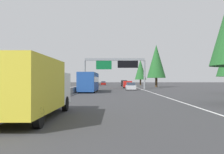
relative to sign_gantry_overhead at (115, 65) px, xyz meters
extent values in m
plane|color=#38383A|center=(10.42, 6.04, -5.11)|extent=(320.00, 320.00, 0.00)
cube|color=gray|center=(30.42, 6.34, -4.66)|extent=(180.00, 0.56, 0.90)
cube|color=silver|center=(20.42, -5.48, -5.11)|extent=(160.00, 0.16, 0.01)
cube|color=silver|center=(20.42, 5.79, -5.11)|extent=(160.00, 0.16, 0.01)
cylinder|color=gray|center=(0.04, 6.34, -2.15)|extent=(0.36, 0.36, 5.93)
cylinder|color=gray|center=(0.04, -5.98, -2.15)|extent=(0.36, 0.36, 5.93)
cube|color=gray|center=(0.04, 0.18, 1.06)|extent=(0.50, 12.32, 0.50)
cube|color=#0C602D|center=(-0.11, 2.39, -0.04)|extent=(0.12, 3.20, 1.90)
cube|color=black|center=(-0.11, -2.54, 0.06)|extent=(0.16, 4.20, 1.50)
cube|color=gold|center=(-41.76, 4.42, -3.41)|extent=(6.12, 2.40, 2.50)
cube|color=white|center=(-37.51, 4.42, -3.71)|extent=(2.38, 2.30, 1.90)
cylinder|color=black|center=(-37.68, 5.48, -4.66)|extent=(0.90, 0.28, 0.90)
cylinder|color=black|center=(-37.68, 3.36, -4.66)|extent=(0.90, 0.28, 0.90)
cylinder|color=black|center=(-43.46, 3.36, -4.66)|extent=(0.90, 0.28, 0.90)
cube|color=#1E4793|center=(-10.95, 4.43, -3.46)|extent=(11.50, 2.50, 2.90)
cube|color=#2D3847|center=(-10.95, 4.43, -3.10)|extent=(11.04, 2.55, 0.84)
cylinder|color=black|center=(-6.93, 5.53, -4.61)|extent=(1.00, 0.30, 1.00)
cylinder|color=black|center=(-6.93, 3.33, -4.61)|extent=(1.00, 0.30, 1.00)
cylinder|color=black|center=(-14.98, 5.53, -4.61)|extent=(1.00, 0.30, 1.00)
cylinder|color=black|center=(-14.98, 3.33, -4.61)|extent=(1.00, 0.30, 1.00)
cube|color=silver|center=(-3.52, -2.88, -4.59)|extent=(4.40, 1.80, 0.76)
cube|color=#2D3847|center=(-3.74, -2.88, -3.93)|extent=(2.46, 1.51, 0.56)
cylinder|color=black|center=(-2.11, -2.09, -4.79)|extent=(0.64, 0.22, 0.64)
cylinder|color=black|center=(-2.11, -3.67, -4.79)|extent=(0.64, 0.22, 0.64)
cylinder|color=black|center=(-4.93, -2.09, -4.79)|extent=(0.64, 0.22, 0.64)
cylinder|color=black|center=(-4.93, -3.67, -4.79)|extent=(0.64, 0.22, 0.64)
cube|color=black|center=(26.93, -2.89, -4.50)|extent=(5.60, 2.00, 0.70)
cube|color=black|center=(27.93, -2.89, -3.70)|extent=(2.24, 1.84, 0.90)
cube|color=#2D3847|center=(27.93, -2.89, -3.61)|extent=(2.02, 1.92, 0.41)
cylinder|color=black|center=(28.77, -2.03, -4.71)|extent=(0.80, 0.28, 0.80)
cylinder|color=black|center=(28.77, -3.75, -4.71)|extent=(0.80, 0.28, 0.80)
cylinder|color=black|center=(25.08, -2.03, -4.71)|extent=(0.80, 0.28, 0.80)
cylinder|color=black|center=(25.08, -3.75, -4.71)|extent=(0.80, 0.28, 0.80)
cube|color=red|center=(9.49, -2.94, -4.14)|extent=(5.00, 1.95, 1.44)
cube|color=#2D3847|center=(7.19, -2.94, -3.89)|extent=(0.08, 1.48, 0.56)
cylinder|color=black|center=(11.19, -2.09, -4.76)|extent=(0.70, 0.24, 0.70)
cylinder|color=black|center=(11.19, -3.80, -4.76)|extent=(0.70, 0.24, 0.70)
cylinder|color=black|center=(7.79, -2.09, -4.76)|extent=(0.70, 0.24, 0.70)
cylinder|color=black|center=(7.79, -3.80, -4.76)|extent=(0.70, 0.24, 0.70)
cube|color=maroon|center=(43.99, 4.20, -4.59)|extent=(4.40, 1.80, 0.76)
cube|color=#2D3847|center=(43.77, 4.20, -3.93)|extent=(2.46, 1.51, 0.56)
cylinder|color=black|center=(45.40, 4.99, -4.79)|extent=(0.64, 0.22, 0.64)
cylinder|color=black|center=(45.40, 3.41, -4.79)|extent=(0.64, 0.22, 0.64)
cylinder|color=black|center=(42.59, 4.99, -4.79)|extent=(0.64, 0.22, 0.64)
cylinder|color=black|center=(42.59, 3.41, -4.79)|extent=(0.64, 0.22, 0.64)
cube|color=maroon|center=(38.81, 8.78, -4.59)|extent=(4.40, 1.80, 0.76)
cube|color=#2D3847|center=(38.59, 8.78, -3.93)|extent=(2.46, 1.51, 0.56)
cylinder|color=black|center=(40.22, 9.57, -4.79)|extent=(0.64, 0.22, 0.64)
cylinder|color=black|center=(40.22, 7.99, -4.79)|extent=(0.64, 0.22, 0.64)
cylinder|color=black|center=(37.41, 9.57, -4.79)|extent=(0.64, 0.22, 0.64)
cylinder|color=black|center=(37.41, 7.99, -4.79)|extent=(0.64, 0.22, 0.64)
cylinder|color=#4C3823|center=(16.75, -11.14, -3.85)|extent=(0.64, 0.64, 2.52)
cone|color=#236028|center=(16.75, -11.14, 1.88)|extent=(5.05, 5.05, 8.95)
cylinder|color=#4C3823|center=(43.66, -9.63, -4.06)|extent=(0.59, 0.59, 2.11)
cone|color=#236028|center=(43.66, -9.63, 0.75)|extent=(4.23, 4.23, 7.50)
camera|label=1|loc=(-53.79, 0.37, -3.20)|focal=41.91mm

